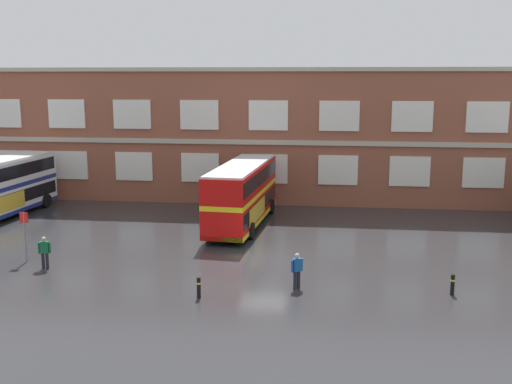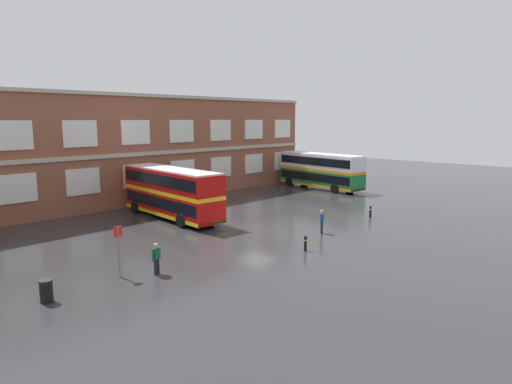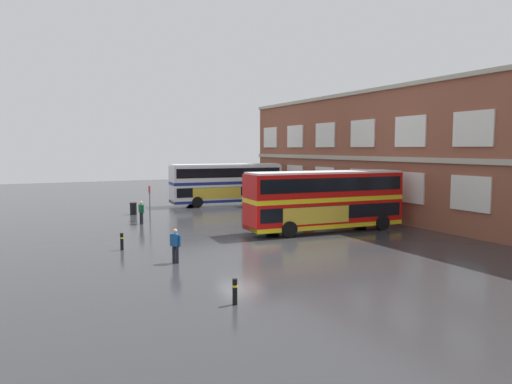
% 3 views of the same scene
% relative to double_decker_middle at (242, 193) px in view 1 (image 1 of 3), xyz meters
% --- Properties ---
extents(ground_plane, '(120.00, 120.00, 0.00)m').
position_rel_double_decker_middle_xyz_m(ground_plane, '(2.22, -5.33, -2.15)').
color(ground_plane, '#2B2B2D').
extents(brick_terminal_building, '(47.07, 8.19, 10.34)m').
position_rel_double_decker_middle_xyz_m(brick_terminal_building, '(1.02, 10.65, 2.87)').
color(brick_terminal_building, brown).
rests_on(brick_terminal_building, ground).
extents(double_decker_middle, '(3.49, 11.16, 4.07)m').
position_rel_double_decker_middle_xyz_m(double_decker_middle, '(0.00, 0.00, 0.00)').
color(double_decker_middle, red).
rests_on(double_decker_middle, ground).
extents(waiting_passenger, '(0.64, 0.34, 1.70)m').
position_rel_double_decker_middle_xyz_m(waiting_passenger, '(-8.64, -10.44, -1.22)').
color(waiting_passenger, black).
rests_on(waiting_passenger, ground).
extents(second_passenger, '(0.57, 0.47, 1.70)m').
position_rel_double_decker_middle_xyz_m(second_passenger, '(4.28, -11.81, -1.22)').
color(second_passenger, black).
rests_on(second_passenger, ground).
extents(bus_stand_flag, '(0.44, 0.10, 2.70)m').
position_rel_double_decker_middle_xyz_m(bus_stand_flag, '(-10.18, -9.41, -0.51)').
color(bus_stand_flag, slate).
rests_on(bus_stand_flag, ground).
extents(safety_bollard_west, '(0.19, 0.19, 0.95)m').
position_rel_double_decker_middle_xyz_m(safety_bollard_west, '(11.28, -11.77, -1.66)').
color(safety_bollard_west, black).
rests_on(safety_bollard_west, ground).
extents(safety_bollard_east, '(0.19, 0.19, 0.95)m').
position_rel_double_decker_middle_xyz_m(safety_bollard_east, '(0.03, -13.57, -1.66)').
color(safety_bollard_east, black).
rests_on(safety_bollard_east, ground).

